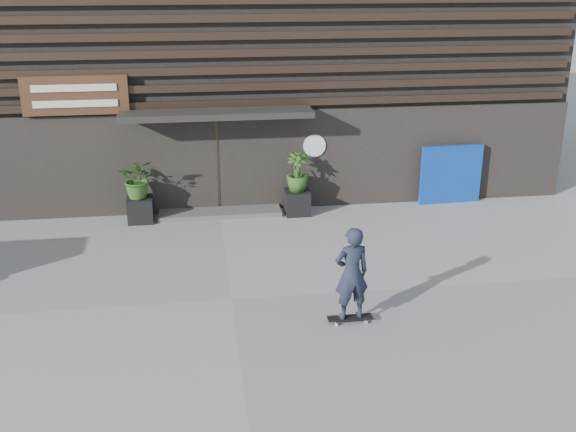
{
  "coord_description": "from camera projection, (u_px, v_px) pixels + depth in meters",
  "views": [
    {
      "loc": [
        -0.53,
        -11.2,
        5.76
      ],
      "look_at": [
        1.24,
        1.31,
        1.1
      ],
      "focal_mm": 42.2,
      "sensor_mm": 36.0,
      "label": 1
    }
  ],
  "objects": [
    {
      "name": "skateboarder",
      "position": [
        352.0,
        274.0,
        11.36
      ],
      "size": [
        0.78,
        0.48,
        1.75
      ],
      "color": "black",
      "rests_on": "ground"
    },
    {
      "name": "building",
      "position": [
        207.0,
        30.0,
        20.34
      ],
      "size": [
        18.0,
        11.0,
        8.0
      ],
      "color": "black",
      "rests_on": "ground"
    },
    {
      "name": "planter_pot_right",
      "position": [
        297.0,
        202.0,
        16.7
      ],
      "size": [
        0.6,
        0.6,
        0.6
      ],
      "primitive_type": "cube",
      "color": "black",
      "rests_on": "ground"
    },
    {
      "name": "entrance_step",
      "position": [
        220.0,
        212.0,
        16.72
      ],
      "size": [
        3.0,
        0.8,
        0.12
      ],
      "primitive_type": "cube",
      "color": "#4D4D4A",
      "rests_on": "ground"
    },
    {
      "name": "blue_tarp",
      "position": [
        451.0,
        174.0,
        17.35
      ],
      "size": [
        1.63,
        0.2,
        1.52
      ],
      "primitive_type": "cube",
      "rotation": [
        0.0,
        0.0,
        0.05
      ],
      "color": "#0B339A",
      "rests_on": "ground"
    },
    {
      "name": "bamboo_left",
      "position": [
        138.0,
        178.0,
        15.94
      ],
      "size": [
        0.86,
        0.75,
        0.96
      ],
      "primitive_type": "imported",
      "color": "#2D591E",
      "rests_on": "planter_pot_left"
    },
    {
      "name": "planter_pot_left",
      "position": [
        141.0,
        209.0,
        16.21
      ],
      "size": [
        0.6,
        0.6,
        0.6
      ],
      "primitive_type": "cube",
      "color": "black",
      "rests_on": "ground"
    },
    {
      "name": "ground",
      "position": [
        232.0,
        299.0,
        12.47
      ],
      "size": [
        80.0,
        80.0,
        0.0
      ],
      "primitive_type": "plane",
      "color": "gray",
      "rests_on": "ground"
    },
    {
      "name": "bamboo_right",
      "position": [
        297.0,
        172.0,
        16.43
      ],
      "size": [
        0.54,
        0.54,
        0.96
      ],
      "primitive_type": "imported",
      "color": "#2D591E",
      "rests_on": "planter_pot_right"
    }
  ]
}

